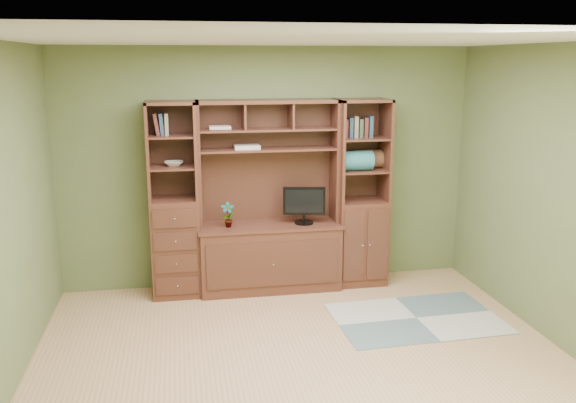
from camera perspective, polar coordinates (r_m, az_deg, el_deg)
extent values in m
cube|color=tan|center=(5.23, 1.56, -14.87)|extent=(4.60, 4.10, 0.04)
cube|color=white|center=(4.62, 1.77, 14.93)|extent=(4.60, 4.10, 0.04)
cube|color=#637244|center=(6.69, -1.89, 3.17)|extent=(4.50, 0.04, 2.60)
cube|color=#637244|center=(2.93, 9.90, -10.25)|extent=(4.50, 0.04, 2.60)
cube|color=#637244|center=(5.66, 24.55, 0.16)|extent=(0.04, 4.00, 2.60)
cube|color=#53291D|center=(6.48, -1.75, 0.37)|extent=(1.54, 0.53, 2.05)
cube|color=#53291D|center=(6.45, -10.62, 0.09)|extent=(0.50, 0.45, 2.05)
cube|color=#53291D|center=(6.74, 6.84, 0.78)|extent=(0.55, 0.45, 2.05)
cube|color=#959B9A|center=(6.15, 11.93, -10.63)|extent=(1.62, 1.11, 0.01)
cube|color=black|center=(6.51, 1.53, 0.28)|extent=(0.48, 0.28, 0.55)
imported|color=#A44B37|center=(6.43, -5.65, -1.25)|extent=(0.14, 0.10, 0.27)
cube|color=beige|center=(6.44, -3.87, 5.12)|extent=(0.27, 0.19, 0.04)
imported|color=beige|center=(6.38, -10.64, 3.50)|extent=(0.19, 0.19, 0.05)
cube|color=#2F757D|center=(6.60, 6.32, 3.82)|extent=(0.37, 0.21, 0.21)
cube|color=brown|center=(6.79, 7.70, 3.99)|extent=(0.37, 0.20, 0.20)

